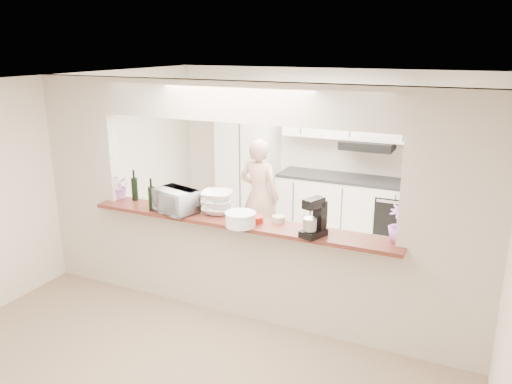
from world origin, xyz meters
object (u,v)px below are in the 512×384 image
Objects in this scene: refrigerator at (463,197)px; toaster_oven at (175,201)px; stand_mixer at (315,219)px; person at (259,197)px.

refrigerator is 3.93m from toaster_oven.
refrigerator is 4.50× the size of stand_mixer.
stand_mixer is (1.58, -0.04, 0.04)m from toaster_oven.
person is at bearing 127.79° from stand_mixer.
toaster_oven is at bearing 178.62° from stand_mixer.
person is (-1.37, 1.77, -0.45)m from stand_mixer.
person is at bearing 99.18° from toaster_oven.
stand_mixer is 2.28m from person.
refrigerator is at bearing -153.71° from person.
toaster_oven is 1.23× the size of stand_mixer.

